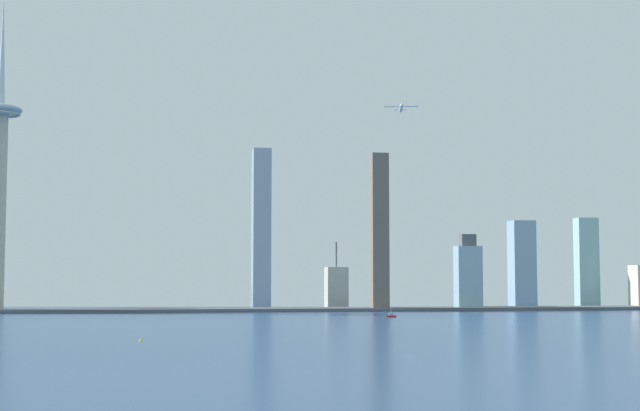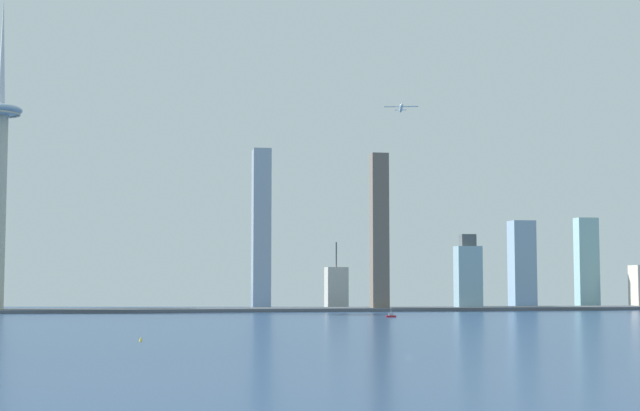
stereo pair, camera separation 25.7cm
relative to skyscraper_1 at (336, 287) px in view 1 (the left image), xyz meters
The scene contains 11 objects.
ground_plane 600.72m from the skyscraper_1, 97.13° to the right, with size 6000.00×6000.00×0.00m, color navy.
waterfront_pier 130.34m from the skyscraper_1, 125.32° to the right, with size 945.03×47.23×3.09m, color #51575E.
skyscraper_1 is the anchor object (origin of this frame).
skyscraper_3 124.76m from the skyscraper_1, 78.97° to the right, with size 15.73×16.26×147.79m.
skyscraper_4 195.68m from the skyscraper_1, 10.24° to the right, with size 24.04×22.03×90.39m.
skyscraper_5 151.55m from the skyscraper_1, 43.25° to the right, with size 23.82×17.46×72.56m.
skyscraper_7 100.54m from the skyscraper_1, behind, with size 18.35×27.26×163.81m.
skyscraper_8 267.40m from the skyscraper_1, ahead, with size 22.36×15.30×94.37m.
boat_3 249.01m from the skyscraper_1, 89.98° to the right, with size 7.96×2.12×7.82m.
channel_buoy_1 532.58m from the skyscraper_1, 110.26° to the right, with size 1.44×1.44×2.18m, color yellow.
airplane 220.37m from the skyscraper_1, 75.59° to the right, with size 31.37×30.88×8.00m.
Camera 1 is at (-94.65, -369.60, 30.89)m, focal length 52.38 mm.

